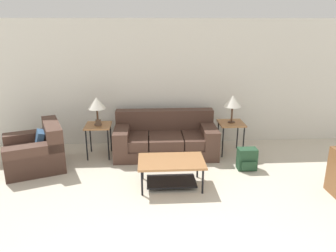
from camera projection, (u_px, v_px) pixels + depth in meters
The scene contains 10 objects.
wall_back at pixel (164, 83), 6.85m from camera, with size 9.05×0.06×2.60m.
couch at pixel (165, 139), 6.52m from camera, with size 1.99×1.00×0.82m.
armchair at pixel (37, 152), 5.90m from camera, with size 1.28×1.32×0.80m.
coffee_table at pixel (171, 167), 5.18m from camera, with size 1.04×0.67×0.44m.
side_table_left at pixel (98, 128), 6.31m from camera, with size 0.49×0.52×0.64m.
side_table_right at pixel (231, 126), 6.46m from camera, with size 0.49×0.52×0.64m.
table_lamp_left at pixel (97, 103), 6.16m from camera, with size 0.34×0.34×0.54m.
table_lamp_right at pixel (233, 101), 6.31m from camera, with size 0.34×0.34×0.54m.
backpack at pixel (247, 159), 5.82m from camera, with size 0.33×0.29×0.39m.
picture_frame at pixel (98, 123), 6.20m from camera, with size 0.10×0.04×0.13m.
Camera 1 is at (-0.32, -2.15, 2.51)m, focal length 35.00 mm.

